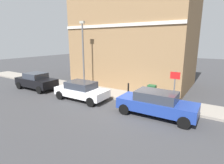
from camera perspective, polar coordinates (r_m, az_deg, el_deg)
ground at (r=11.46m, az=7.69°, el=-8.95°), size 80.00×80.00×0.00m
sidewalk at (r=16.25m, az=-8.60°, el=-2.05°), size 2.22×30.00×0.15m
corner_building at (r=18.11m, az=7.04°, el=13.64°), size 6.98×10.91×8.96m
car_blue at (r=10.60m, az=14.05°, el=-6.65°), size 1.82×4.47×1.47m
car_white at (r=13.28m, az=-9.78°, el=-2.64°), size 1.84×4.03×1.37m
car_black at (r=17.31m, az=-23.15°, el=0.32°), size 1.81×3.99×1.50m
utility_cabinet at (r=12.73m, az=12.58°, el=-3.65°), size 0.46×0.61×1.15m
bollard_near_cabinet at (r=13.52m, az=5.25°, el=-2.29°), size 0.14×0.14×1.04m
street_sign at (r=11.71m, az=19.45°, el=-0.59°), size 0.08×0.60×2.30m
lamppost at (r=15.57m, az=-9.23°, el=9.33°), size 0.20×0.44×5.72m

